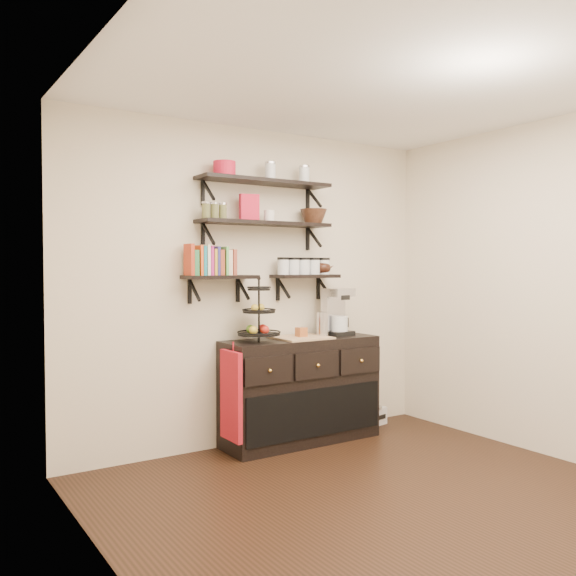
{
  "coord_description": "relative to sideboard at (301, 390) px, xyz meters",
  "views": [
    {
      "loc": [
        -2.65,
        -2.82,
        1.52
      ],
      "look_at": [
        -0.07,
        1.15,
        1.35
      ],
      "focal_mm": 38.0,
      "sensor_mm": 36.0,
      "label": 1
    }
  ],
  "objects": [
    {
      "name": "sideboard",
      "position": [
        0.0,
        0.0,
        0.0
      ],
      "size": [
        1.4,
        0.5,
        0.92
      ],
      "color": "black",
      "rests_on": "floor"
    },
    {
      "name": "red_pot",
      "position": [
        -0.68,
        0.1,
        1.86
      ],
      "size": [
        0.18,
        0.18,
        0.12
      ],
      "primitive_type": "cylinder",
      "color": "red",
      "rests_on": "shelf_top"
    },
    {
      "name": "thermal_carafe",
      "position": [
        0.22,
        -0.02,
        0.56
      ],
      "size": [
        0.11,
        0.11,
        0.22
      ],
      "primitive_type": "cylinder",
      "color": "silver",
      "rests_on": "sideboard"
    },
    {
      "name": "walnut_bowl",
      "position": [
        0.2,
        0.1,
        1.51
      ],
      "size": [
        0.24,
        0.24,
        0.13
      ],
      "primitive_type": null,
      "color": "black",
      "rests_on": "shelf_mid"
    },
    {
      "name": "cookbooks",
      "position": [
        -0.77,
        0.12,
        1.11
      ],
      "size": [
        0.43,
        0.15,
        0.26
      ],
      "color": "#B4381E",
      "rests_on": "shelf_low_left"
    },
    {
      "name": "shelf_low_right",
      "position": [
        0.12,
        0.12,
        0.98
      ],
      "size": [
        0.6,
        0.25,
        0.23
      ],
      "color": "black",
      "rests_on": "back_wall"
    },
    {
      "name": "glass_canisters",
      "position": [
        0.11,
        0.12,
        1.06
      ],
      "size": [
        0.54,
        0.1,
        0.13
      ],
      "color": "silver",
      "rests_on": "shelf_low_right"
    },
    {
      "name": "candle",
      "position": [
        0.01,
        0.0,
        0.5
      ],
      "size": [
        0.08,
        0.08,
        0.08
      ],
      "primitive_type": "cube",
      "color": "#974D23",
      "rests_on": "sideboard"
    },
    {
      "name": "floor",
      "position": [
        -0.3,
        -1.51,
        -0.45
      ],
      "size": [
        3.5,
        3.5,
        0.0
      ],
      "primitive_type": "plane",
      "color": "black",
      "rests_on": "ground"
    },
    {
      "name": "radio",
      "position": [
        0.88,
        0.09,
        -0.36
      ],
      "size": [
        0.33,
        0.24,
        0.18
      ],
      "rotation": [
        0.0,
        0.0,
        0.2
      ],
      "color": "silver",
      "rests_on": "floor"
    },
    {
      "name": "teapot",
      "position": [
        0.32,
        0.12,
        1.07
      ],
      "size": [
        0.19,
        0.15,
        0.14
      ],
      "primitive_type": null,
      "rotation": [
        0.0,
        0.0,
        -0.06
      ],
      "color": "black",
      "rests_on": "shelf_low_right"
    },
    {
      "name": "shelf_mid",
      "position": [
        -0.3,
        0.1,
        1.43
      ],
      "size": [
        1.2,
        0.27,
        0.23
      ],
      "color": "black",
      "rests_on": "back_wall"
    },
    {
      "name": "ramekins",
      "position": [
        -0.26,
        0.1,
        1.5
      ],
      "size": [
        0.09,
        0.09,
        0.1
      ],
      "primitive_type": "cylinder",
      "color": "white",
      "rests_on": "shelf_mid"
    },
    {
      "name": "coffee_maker",
      "position": [
        0.41,
        0.03,
        0.65
      ],
      "size": [
        0.26,
        0.25,
        0.43
      ],
      "rotation": [
        0.0,
        0.0,
        0.14
      ],
      "color": "black",
      "rests_on": "sideboard"
    },
    {
      "name": "ceiling",
      "position": [
        -0.3,
        -1.51,
        2.25
      ],
      "size": [
        3.5,
        3.5,
        0.02
      ],
      "primitive_type": "cube",
      "color": "white",
      "rests_on": "back_wall"
    },
    {
      "name": "back_wall",
      "position": [
        -0.3,
        0.24,
        0.9
      ],
      "size": [
        3.5,
        0.02,
        2.7
      ],
      "primitive_type": "cube",
      "color": "beige",
      "rests_on": "ground"
    },
    {
      "name": "shelf_low_left",
      "position": [
        -0.72,
        0.12,
        0.98
      ],
      "size": [
        0.6,
        0.25,
        0.23
      ],
      "color": "black",
      "rests_on": "back_wall"
    },
    {
      "name": "right_wall",
      "position": [
        1.45,
        -1.51,
        0.9
      ],
      "size": [
        0.02,
        3.5,
        2.7
      ],
      "primitive_type": "cube",
      "color": "beige",
      "rests_on": "ground"
    },
    {
      "name": "fruit_stand",
      "position": [
        -0.41,
        0.0,
        0.62
      ],
      "size": [
        0.35,
        0.35,
        0.51
      ],
      "rotation": [
        0.0,
        0.0,
        0.2
      ],
      "color": "black",
      "rests_on": "sideboard"
    },
    {
      "name": "shelf_top",
      "position": [
        -0.3,
        0.1,
        1.78
      ],
      "size": [
        1.2,
        0.27,
        0.23
      ],
      "color": "black",
      "rests_on": "back_wall"
    },
    {
      "name": "left_wall",
      "position": [
        -2.05,
        -1.51,
        0.9
      ],
      "size": [
        0.02,
        3.5,
        2.7
      ],
      "primitive_type": "cube",
      "color": "beige",
      "rests_on": "ground"
    },
    {
      "name": "recipe_box",
      "position": [
        -0.45,
        0.1,
        1.56
      ],
      "size": [
        0.17,
        0.09,
        0.22
      ],
      "primitive_type": "cube",
      "rotation": [
        0.0,
        0.0,
        -0.18
      ],
      "color": "red",
      "rests_on": "shelf_mid"
    },
    {
      "name": "apron",
      "position": [
        -0.73,
        -0.1,
        0.05
      ],
      "size": [
        0.04,
        0.3,
        0.71
      ],
      "primitive_type": "cube",
      "color": "maroon",
      "rests_on": "sideboard"
    }
  ]
}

